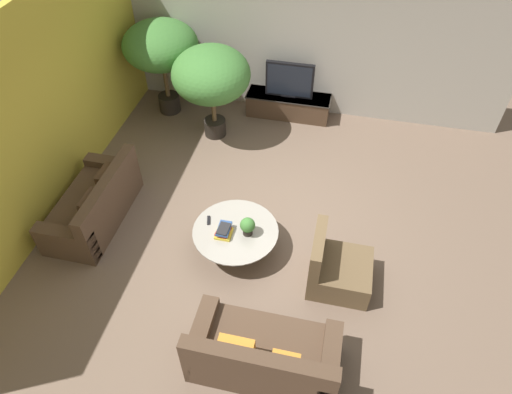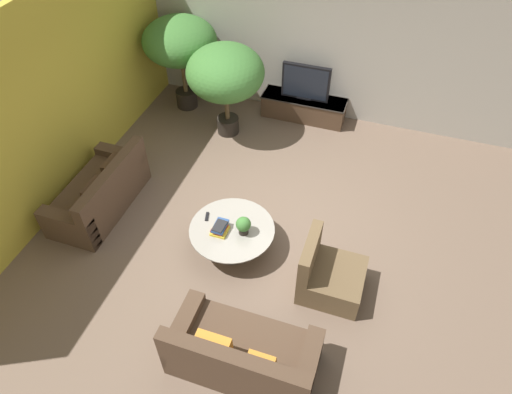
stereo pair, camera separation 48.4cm
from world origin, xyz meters
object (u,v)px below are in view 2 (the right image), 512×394
object	(u,v)px
media_console	(304,107)
potted_palm_tall	(180,43)
couch_near_entry	(242,355)
couch_by_wall	(100,193)
television	(306,82)
coffee_table	(232,234)
armchair_wicker	(328,276)
potted_palm_corner	(225,74)
potted_plant_tabletop	(243,225)

from	to	relation	value
media_console	potted_palm_tall	world-z (taller)	potted_palm_tall
couch_near_entry	couch_by_wall	bearing A→B (deg)	-30.65
television	coffee_table	bearing A→B (deg)	-92.61
media_console	potted_palm_tall	size ratio (longest dim) A/B	0.89
armchair_wicker	potted_palm_tall	distance (m)	5.00
couch_near_entry	potted_palm_corner	distance (m)	4.64
television	armchair_wicker	world-z (taller)	television
potted_plant_tabletop	couch_by_wall	bearing A→B (deg)	177.04
media_console	armchair_wicker	world-z (taller)	armchair_wicker
coffee_table	armchair_wicker	distance (m)	1.46
couch_by_wall	coffee_table	bearing A→B (deg)	87.19
couch_by_wall	potted_palm_corner	distance (m)	2.84
potted_plant_tabletop	coffee_table	bearing A→B (deg)	175.21
couch_near_entry	potted_plant_tabletop	xyz separation A→B (m)	(-0.56, 1.62, 0.26)
armchair_wicker	potted_palm_tall	size ratio (longest dim) A/B	0.48
potted_palm_corner	armchair_wicker	bearing A→B (deg)	-48.43
television	potted_palm_tall	size ratio (longest dim) A/B	0.50
potted_palm_tall	couch_near_entry	bearing A→B (deg)	-58.62
coffee_table	television	bearing A→B (deg)	87.39
potted_palm_tall	potted_plant_tabletop	world-z (taller)	potted_palm_tall
media_console	television	xyz separation A→B (m)	(0.00, -0.00, 0.54)
couch_near_entry	coffee_table	bearing A→B (deg)	-65.59
television	coffee_table	size ratio (longest dim) A/B	0.74
potted_palm_tall	coffee_table	bearing A→B (deg)	-55.29
coffee_table	couch_by_wall	distance (m)	2.20
television	couch_by_wall	xyz separation A→B (m)	(-2.36, -3.33, -0.48)
potted_palm_tall	potted_plant_tabletop	xyz separation A→B (m)	(2.31, -3.10, -0.78)
television	potted_plant_tabletop	bearing A→B (deg)	-89.63
media_console	couch_near_entry	world-z (taller)	couch_near_entry
potted_palm_tall	armchair_wicker	bearing A→B (deg)	-43.11
television	coffee_table	world-z (taller)	television
couch_near_entry	armchair_wicker	bearing A→B (deg)	-116.62
potted_palm_corner	couch_near_entry	bearing A→B (deg)	-66.78
armchair_wicker	potted_plant_tabletop	distance (m)	1.31
couch_by_wall	potted_palm_tall	bearing A→B (deg)	178.74
armchair_wicker	potted_palm_corner	size ratio (longest dim) A/B	0.51
potted_plant_tabletop	potted_palm_tall	bearing A→B (deg)	126.76
television	coffee_table	distance (m)	3.47
television	potted_palm_tall	bearing A→B (deg)	-171.29
couch_near_entry	armchair_wicker	size ratio (longest dim) A/B	1.94
couch_near_entry	armchair_wicker	distance (m)	1.54
television	couch_by_wall	world-z (taller)	television
media_console	coffee_table	distance (m)	3.44
television	potted_plant_tabletop	xyz separation A→B (m)	(0.02, -3.45, -0.22)
couch_by_wall	potted_plant_tabletop	world-z (taller)	couch_by_wall
media_console	couch_near_entry	size ratio (longest dim) A/B	0.96
media_console	armchair_wicker	xyz separation A→B (m)	(1.28, -3.69, 0.04)
couch_by_wall	potted_palm_corner	size ratio (longest dim) A/B	1.00
potted_plant_tabletop	potted_palm_corner	bearing A→B (deg)	115.66
television	couch_near_entry	world-z (taller)	television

